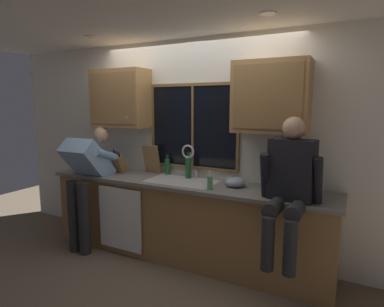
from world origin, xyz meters
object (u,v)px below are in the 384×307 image
object	(u,v)px
cutting_board	(151,159)
bottle_tall_clear	(167,166)
soap_dispenser	(210,182)
person_standing	(87,174)
knife_block	(120,164)
mixing_bowl	(235,182)
bottle_green_glass	(188,167)
person_sitting_on_counter	(289,183)

from	to	relation	value
cutting_board	bottle_tall_clear	bearing A→B (deg)	6.06
soap_dispenser	bottle_tall_clear	bearing A→B (deg)	151.47
person_standing	cutting_board	size ratio (longest dim) A/B	4.10
knife_block	soap_dispenser	xyz separation A→B (m)	(1.37, -0.23, -0.03)
person_standing	mixing_bowl	size ratio (longest dim) A/B	6.79
knife_block	bottle_green_glass	distance (m)	0.94
soap_dispenser	bottle_green_glass	xyz separation A→B (m)	(-0.44, 0.36, 0.05)
knife_block	bottle_tall_clear	size ratio (longest dim) A/B	1.28
cutting_board	soap_dispenser	distance (m)	1.07
knife_block	person_sitting_on_counter	bearing A→B (deg)	-8.28
soap_dispenser	bottle_tall_clear	distance (m)	0.88
mixing_bowl	bottle_green_glass	world-z (taller)	bottle_green_glass
cutting_board	person_sitting_on_counter	bearing A→B (deg)	-15.04
person_sitting_on_counter	mixing_bowl	distance (m)	0.70
person_standing	cutting_board	xyz separation A→B (m)	(0.61, 0.50, 0.16)
person_sitting_on_counter	person_standing	bearing A→B (deg)	-179.60
person_sitting_on_counter	knife_block	size ratio (longest dim) A/B	3.92
knife_block	mixing_bowl	distance (m)	1.56
knife_block	person_standing	bearing A→B (deg)	-124.94
cutting_board	bottle_tall_clear	world-z (taller)	cutting_board
mixing_bowl	person_standing	bearing A→B (deg)	-169.47
mixing_bowl	bottle_tall_clear	xyz separation A→B (m)	(-0.96, 0.19, 0.05)
cutting_board	soap_dispenser	xyz separation A→B (m)	(0.99, -0.39, -0.11)
cutting_board	soap_dispenser	bearing A→B (deg)	-21.75
soap_dispenser	person_sitting_on_counter	bearing A→B (deg)	-6.21
person_standing	mixing_bowl	bearing A→B (deg)	10.53
person_sitting_on_counter	bottle_green_glass	world-z (taller)	person_sitting_on_counter
soap_dispenser	bottle_green_glass	world-z (taller)	bottle_green_glass
mixing_bowl	soap_dispenser	xyz separation A→B (m)	(-0.19, -0.23, 0.02)
mixing_bowl	bottle_green_glass	distance (m)	0.65
person_standing	soap_dispenser	xyz separation A→B (m)	(1.60, 0.10, 0.05)
person_sitting_on_counter	mixing_bowl	xyz separation A→B (m)	(-0.61, 0.32, -0.13)
cutting_board	knife_block	bearing A→B (deg)	-156.30
soap_dispenser	bottle_green_glass	bearing A→B (deg)	140.75
person_standing	soap_dispenser	size ratio (longest dim) A/B	7.70
soap_dispenser	bottle_green_glass	size ratio (longest dim) A/B	0.63
person_standing	bottle_green_glass	size ratio (longest dim) A/B	4.84
person_standing	bottle_tall_clear	bearing A→B (deg)	32.16
person_sitting_on_counter	mixing_bowl	world-z (taller)	person_sitting_on_counter
person_sitting_on_counter	bottle_green_glass	distance (m)	1.32
soap_dispenser	cutting_board	bearing A→B (deg)	158.25
person_standing	cutting_board	world-z (taller)	person_standing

